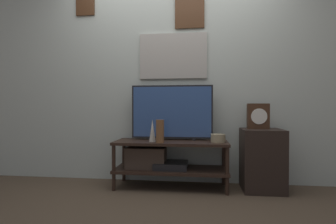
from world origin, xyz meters
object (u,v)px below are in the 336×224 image
(vase_slim_bronze, at_px, (152,131))
(vase_wide_bowl, at_px, (218,138))
(mantel_clock, at_px, (258,116))
(vase_tall_ceramic, at_px, (160,131))
(television, at_px, (172,112))

(vase_slim_bronze, distance_m, vase_wide_bowl, 0.71)
(vase_wide_bowl, bearing_deg, mantel_clock, 10.58)
(vase_wide_bowl, relative_size, vase_tall_ceramic, 0.64)
(television, distance_m, vase_tall_ceramic, 0.34)
(vase_slim_bronze, bearing_deg, mantel_clock, 5.92)
(television, height_order, vase_slim_bronze, television)
(vase_wide_bowl, bearing_deg, vase_tall_ceramic, -167.86)
(television, distance_m, mantel_clock, 0.94)
(vase_slim_bronze, bearing_deg, vase_wide_bowl, 3.04)
(mantel_clock, bearing_deg, vase_tall_ceramic, -168.51)
(television, relative_size, vase_slim_bronze, 3.84)
(television, bearing_deg, vase_tall_ceramic, -110.15)
(vase_slim_bronze, height_order, vase_wide_bowl, vase_slim_bronze)
(television, relative_size, mantel_clock, 3.38)
(vase_slim_bronze, height_order, vase_tall_ceramic, vase_tall_ceramic)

